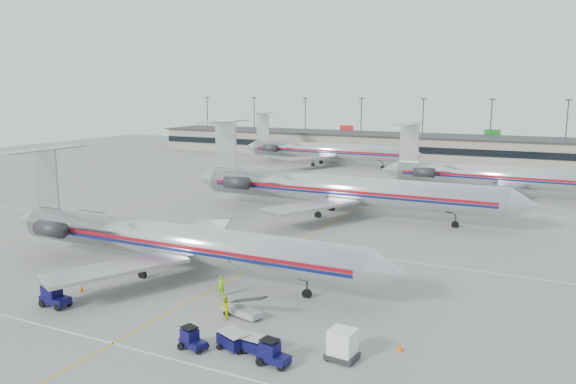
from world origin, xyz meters
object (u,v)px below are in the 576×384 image
Objects in this scene: jet_foreground at (172,240)px; tug_center at (192,339)px; uld_container at (342,345)px; belt_loader at (243,310)px; jet_second_row at (339,189)px.

jet_foreground is 16.76m from tug_center.
uld_container reaches higher than belt_loader.
jet_second_row is 23.72× the size of uld_container.
jet_foreground is 13.09m from belt_loader.
tug_center is 0.54× the size of belt_loader.
belt_loader is at bearing 166.28° from uld_container.
jet_second_row is at bearing 116.76° from uld_container.
belt_loader is (11.34, -5.91, -2.79)m from jet_foreground.
tug_center is at bearing -78.72° from belt_loader.
jet_second_row reaches higher than belt_loader.
tug_center is 1.03× the size of uld_container.
tug_center is 6.40m from belt_loader.
uld_container is at bearing -23.76° from jet_foreground.
uld_container is (9.72, 3.15, 0.32)m from tug_center.
belt_loader reaches higher than tug_center.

